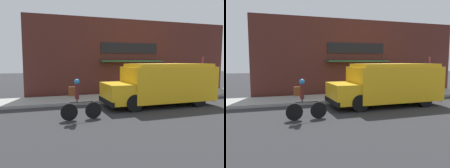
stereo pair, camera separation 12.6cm
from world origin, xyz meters
TOP-DOWN VIEW (x-y plane):
  - ground_plane at (0.00, 0.00)m, footprint 70.00×70.00m
  - sidewalk at (0.00, 1.27)m, footprint 28.00×2.54m
  - storefront at (-0.02, 2.86)m, footprint 15.13×0.94m
  - school_bus at (-0.39, -1.35)m, footprint 5.91×2.75m
  - cyclist at (-5.16, -2.97)m, footprint 1.66×0.22m
  - stop_sign_post at (3.88, 0.65)m, footprint 0.45×0.45m
  - trash_bin at (-1.29, 1.90)m, footprint 0.56×0.56m

SIDE VIEW (x-z plane):
  - ground_plane at x=0.00m, z-range 0.00..0.00m
  - sidewalk at x=0.00m, z-range 0.00..0.15m
  - trash_bin at x=-1.29m, z-range 0.15..1.01m
  - cyclist at x=-5.16m, z-range -0.03..1.62m
  - school_bus at x=-0.39m, z-range 0.06..2.27m
  - stop_sign_post at x=3.88m, z-range 0.57..3.07m
  - storefront at x=-0.02m, z-range 0.00..5.24m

